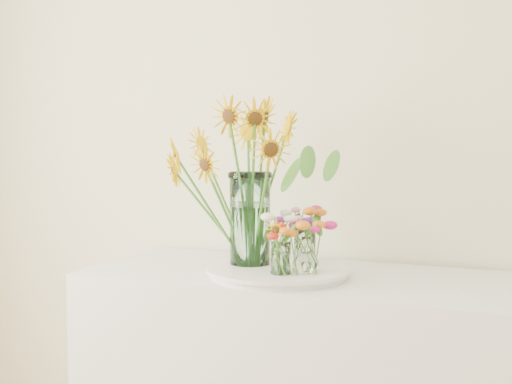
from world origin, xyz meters
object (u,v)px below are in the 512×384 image
(small_vase_a, at_px, (281,259))
(small_vase_b, at_px, (306,256))
(tray, at_px, (278,272))
(small_vase_c, at_px, (305,247))
(mason_jar, at_px, (250,219))

(small_vase_a, height_order, small_vase_b, small_vase_b)
(tray, height_order, small_vase_a, small_vase_a)
(tray, relative_size, small_vase_a, 4.25)
(small_vase_c, bearing_deg, tray, -130.23)
(mason_jar, distance_m, small_vase_b, 0.25)
(small_vase_a, relative_size, small_vase_b, 0.90)
(tray, distance_m, small_vase_a, 0.13)
(small_vase_b, bearing_deg, small_vase_a, -139.96)
(mason_jar, bearing_deg, tray, -10.63)
(mason_jar, height_order, small_vase_c, mason_jar)
(small_vase_c, bearing_deg, small_vase_b, -70.97)
(small_vase_a, bearing_deg, small_vase_b, 40.04)
(mason_jar, relative_size, small_vase_c, 2.52)
(small_vase_b, height_order, small_vase_c, small_vase_c)
(small_vase_b, bearing_deg, small_vase_c, 109.03)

